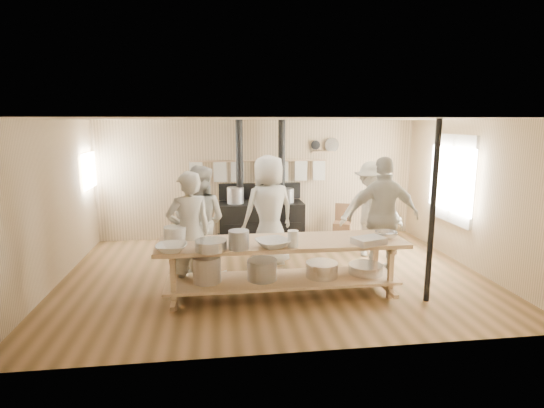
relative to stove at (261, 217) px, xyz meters
name	(u,v)px	position (x,y,z in m)	size (l,w,h in m)	color
ground	(274,274)	(0.01, -2.12, -0.52)	(7.00, 7.00, 0.00)	brown
room_shell	(274,180)	(0.01, -2.12, 1.10)	(7.00, 7.00, 7.00)	tan
window_right	(453,179)	(3.48, -1.52, 0.98)	(0.09, 1.50, 1.65)	beige
left_opening	(89,171)	(-3.44, -0.12, 1.08)	(0.00, 0.90, 0.90)	white
stove	(261,217)	(0.00, 0.00, 0.00)	(1.90, 0.75, 2.60)	black
towel_rail	(260,168)	(0.01, 0.28, 1.04)	(3.00, 0.04, 0.47)	tan
back_wall_shelf	(325,147)	(1.47, 0.32, 1.48)	(0.63, 0.14, 0.32)	tan
prep_table	(282,262)	(0.00, -3.02, 0.00)	(3.60, 0.90, 0.85)	tan
support_post	(432,213)	(2.06, -3.47, 0.78)	(0.08, 0.08, 2.60)	black
cook_far_left	(189,233)	(-1.35, -2.71, 0.41)	(0.68, 0.45, 1.86)	#B8B5A3
cook_left	(200,221)	(-1.22, -1.97, 0.41)	(0.91, 0.71, 1.86)	#B8B5A3
cook_center	(269,211)	(-0.02, -1.59, 0.48)	(0.97, 0.63, 1.99)	#B8B5A3
cook_right	(383,217)	(1.82, -2.32, 0.48)	(1.17, 0.49, 2.00)	#B8B5A3
cook_by_window	(371,209)	(1.99, -1.31, 0.39)	(1.18, 0.68, 1.83)	#B8B5A3
chair	(342,229)	(1.78, -0.15, -0.29)	(0.48, 0.48, 0.79)	brown
bowl_white_a	(171,248)	(-1.54, -3.35, 0.38)	(0.42, 0.42, 0.10)	white
bowl_steel_a	(176,235)	(-1.54, -2.69, 0.38)	(0.30, 0.30, 0.09)	silver
bowl_white_b	(273,243)	(-0.18, -3.32, 0.38)	(0.45, 0.45, 0.11)	white
bowl_steel_b	(386,235)	(1.56, -3.08, 0.38)	(0.33, 0.33, 0.10)	silver
roasting_pan	(369,241)	(1.20, -3.35, 0.38)	(0.44, 0.29, 0.10)	#B2B2B7
mixing_bowl_large	(211,245)	(-1.02, -3.35, 0.40)	(0.43, 0.43, 0.14)	silver
bucket_galv	(239,240)	(-0.64, -3.35, 0.46)	(0.28, 0.28, 0.26)	gray
deep_bowl_enamel	(175,233)	(-1.54, -2.79, 0.43)	(0.33, 0.33, 0.20)	white
pitcher	(293,239)	(0.10, -3.35, 0.45)	(0.15, 0.15, 0.23)	white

